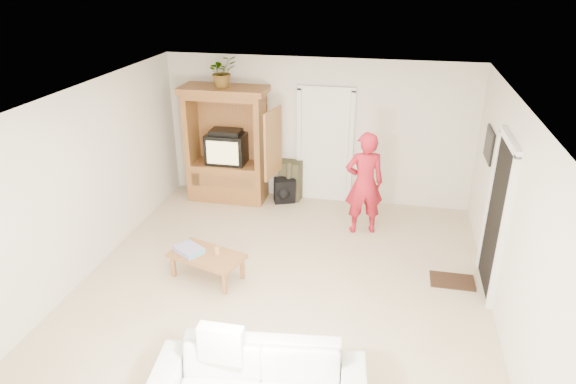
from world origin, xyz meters
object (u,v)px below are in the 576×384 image
Objects in this scene: armoire at (228,152)px; man at (364,183)px; coffee_table at (207,257)px; sofa at (259,383)px.

armoire is 2.66m from man.
man is at bearing 59.68° from coffee_table.
armoire is 5.11m from sofa.
sofa is (-0.71, -3.91, -0.55)m from man.
sofa is (1.81, -4.74, -0.60)m from armoire.
man is 2.76m from coffee_table.
coffee_table is (-1.29, 2.09, 0.02)m from sofa.
man is (2.52, -0.82, -0.06)m from armoire.
sofa is 2.45m from coffee_table.
man reaches higher than coffee_table.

